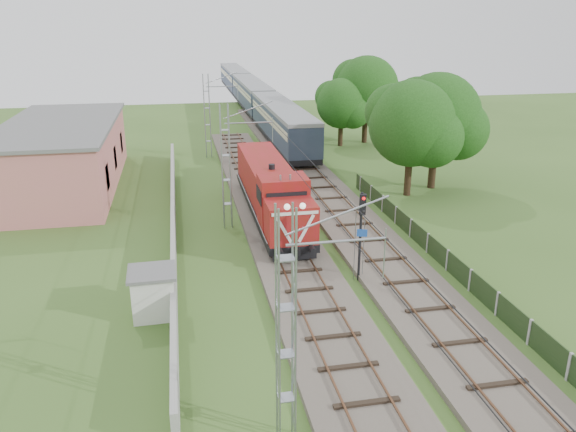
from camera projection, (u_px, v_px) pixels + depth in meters
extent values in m
plane|color=#395921|center=(317.00, 311.00, 26.20)|extent=(140.00, 140.00, 0.00)
cube|color=#6B6054|center=(288.00, 251.00, 32.63)|extent=(4.20, 70.00, 0.30)
cube|color=black|center=(288.00, 247.00, 32.56)|extent=(2.40, 70.00, 0.10)
cube|color=brown|center=(273.00, 247.00, 32.38)|extent=(0.08, 70.00, 0.05)
cube|color=brown|center=(302.00, 245.00, 32.69)|extent=(0.08, 70.00, 0.05)
cube|color=#6B6054|center=(317.00, 185.00, 45.57)|extent=(4.20, 80.00, 0.30)
cube|color=black|center=(317.00, 182.00, 45.50)|extent=(2.40, 80.00, 0.10)
cube|color=brown|center=(307.00, 182.00, 45.32)|extent=(0.08, 80.00, 0.05)
cube|color=brown|center=(328.00, 181.00, 45.63)|extent=(0.08, 80.00, 0.05)
cylinder|color=gray|center=(336.00, 242.00, 16.26)|extent=(3.00, 0.08, 0.08)
cylinder|color=gray|center=(249.00, 123.00, 34.77)|extent=(3.00, 0.08, 0.08)
cylinder|color=gray|center=(222.00, 86.00, 53.28)|extent=(3.00, 0.08, 0.08)
cylinder|color=black|center=(273.00, 142.00, 35.48)|extent=(0.03, 70.00, 0.03)
cylinder|color=black|center=(272.00, 122.00, 35.04)|extent=(0.03, 70.00, 0.03)
cube|color=#9E9E99|center=(173.00, 220.00, 35.88)|extent=(0.25, 40.00, 1.50)
cube|color=#B86B63|center=(63.00, 156.00, 44.85)|extent=(8.00, 20.00, 5.00)
cube|color=#606060|center=(59.00, 124.00, 43.99)|extent=(8.40, 20.40, 0.25)
cube|color=black|center=(107.00, 177.00, 40.12)|extent=(0.10, 1.60, 1.80)
cube|color=black|center=(115.00, 158.00, 45.67)|extent=(0.10, 1.60, 1.80)
cube|color=black|center=(121.00, 143.00, 51.22)|extent=(0.10, 1.60, 1.80)
cube|color=black|center=(447.00, 260.00, 30.23)|extent=(0.05, 32.00, 1.15)
cube|color=#9E9E99|center=(361.00, 184.00, 44.11)|extent=(0.12, 0.12, 1.20)
cube|color=black|center=(271.00, 206.00, 37.90)|extent=(2.82, 15.99, 0.47)
cube|color=black|center=(285.00, 237.00, 33.21)|extent=(2.07, 3.39, 0.47)
cube|color=black|center=(260.00, 188.00, 42.78)|extent=(2.07, 3.39, 0.47)
cube|color=black|center=(295.00, 257.00, 30.72)|extent=(2.44, 0.24, 0.33)
cube|color=maroon|center=(291.00, 221.00, 31.15)|extent=(2.73, 2.35, 2.16)
sphere|color=white|center=(287.00, 207.00, 29.63)|extent=(0.34, 0.34, 0.34)
sphere|color=white|center=(303.00, 206.00, 29.78)|extent=(0.34, 0.34, 0.34)
cube|color=silver|center=(284.00, 230.00, 29.95)|extent=(0.94, 0.06, 1.57)
cube|color=silver|center=(306.00, 228.00, 30.17)|extent=(0.94, 0.06, 1.57)
cube|color=silver|center=(295.00, 213.00, 29.77)|extent=(2.54, 0.06, 0.17)
cube|color=maroon|center=(283.00, 201.00, 33.14)|extent=(2.82, 2.26, 3.01)
cube|color=black|center=(287.00, 199.00, 31.93)|extent=(2.35, 0.06, 0.85)
cube|color=maroon|center=(265.00, 176.00, 39.55)|extent=(2.63, 11.38, 2.44)
cylinder|color=black|center=(272.00, 167.00, 36.44)|extent=(0.41, 0.41, 0.38)
cylinder|color=gray|center=(280.00, 178.00, 31.85)|extent=(0.11, 0.11, 0.33)
cylinder|color=gray|center=(290.00, 177.00, 31.95)|extent=(0.11, 0.11, 0.33)
cube|color=black|center=(282.00, 137.00, 59.82)|extent=(3.04, 23.07, 0.52)
cube|color=#303C50|center=(282.00, 122.00, 59.26)|extent=(3.15, 23.07, 2.83)
cube|color=#C1BC95|center=(282.00, 117.00, 59.09)|extent=(3.19, 22.14, 0.79)
cube|color=gray|center=(282.00, 107.00, 58.74)|extent=(3.20, 23.07, 0.37)
cube|color=black|center=(252.00, 105.00, 82.13)|extent=(3.04, 23.07, 0.52)
cube|color=#303C50|center=(252.00, 93.00, 81.58)|extent=(3.15, 23.07, 2.83)
cube|color=#C1BC95|center=(252.00, 90.00, 81.40)|extent=(3.19, 22.14, 0.79)
cube|color=gray|center=(252.00, 82.00, 81.05)|extent=(3.20, 23.07, 0.37)
cube|color=black|center=(235.00, 87.00, 104.45)|extent=(3.04, 23.07, 0.52)
cube|color=#303C50|center=(234.00, 77.00, 103.89)|extent=(3.15, 23.07, 2.83)
cube|color=#C1BC95|center=(234.00, 74.00, 103.72)|extent=(3.19, 22.14, 0.79)
cube|color=gray|center=(234.00, 69.00, 103.37)|extent=(3.20, 23.07, 0.37)
cylinder|color=black|center=(360.00, 237.00, 28.49)|extent=(0.13, 0.13, 4.80)
cube|color=black|center=(363.00, 204.00, 27.75)|extent=(0.38, 0.30, 1.06)
sphere|color=red|center=(364.00, 199.00, 27.53)|extent=(0.17, 0.17, 0.17)
sphere|color=black|center=(363.00, 205.00, 27.64)|extent=(0.17, 0.17, 0.17)
sphere|color=black|center=(363.00, 211.00, 27.75)|extent=(0.17, 0.17, 0.17)
cube|color=#1B4BA7|center=(362.00, 233.00, 28.29)|extent=(0.52, 0.20, 0.38)
cube|color=silver|center=(153.00, 295.00, 25.56)|extent=(1.90, 1.90, 2.05)
cube|color=#606060|center=(151.00, 272.00, 25.19)|extent=(2.19, 2.19, 0.14)
cylinder|color=#3D2B19|center=(408.00, 170.00, 42.77)|extent=(0.53, 0.53, 3.94)
sphere|color=#183E10|center=(412.00, 123.00, 41.58)|extent=(6.45, 6.45, 6.45)
sphere|color=#183E10|center=(433.00, 137.00, 41.22)|extent=(4.51, 4.51, 4.51)
sphere|color=#183E10|center=(393.00, 112.00, 42.18)|extent=(4.19, 4.19, 4.19)
cylinder|color=#3D2B19|center=(433.00, 163.00, 44.66)|extent=(0.60, 0.60, 4.09)
sphere|color=#183E10|center=(437.00, 116.00, 43.43)|extent=(6.70, 6.70, 6.70)
sphere|color=#183E10|center=(458.00, 130.00, 43.05)|extent=(4.69, 4.69, 4.69)
sphere|color=#183E10|center=(417.00, 105.00, 44.05)|extent=(4.35, 4.35, 4.35)
cylinder|color=#3D2B19|center=(341.00, 131.00, 59.70)|extent=(0.50, 0.50, 3.20)
sphere|color=#183E10|center=(341.00, 103.00, 58.73)|extent=(5.23, 5.23, 5.23)
sphere|color=#183E10|center=(353.00, 111.00, 58.44)|extent=(3.66, 3.66, 3.66)
sphere|color=#183E10|center=(331.00, 97.00, 59.22)|extent=(3.40, 3.40, 3.40)
cylinder|color=#3D2B19|center=(365.00, 123.00, 61.18)|extent=(0.57, 0.57, 4.16)
sphere|color=#183E10|center=(367.00, 88.00, 59.92)|extent=(6.81, 6.81, 6.81)
sphere|color=#183E10|center=(382.00, 98.00, 59.53)|extent=(4.77, 4.77, 4.77)
sphere|color=#183E10|center=(353.00, 80.00, 60.55)|extent=(4.43, 4.43, 4.43)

